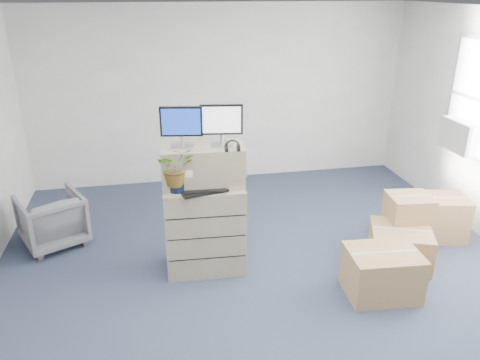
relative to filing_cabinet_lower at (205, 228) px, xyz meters
name	(u,v)px	position (x,y,z in m)	size (l,w,h in m)	color
ground	(274,303)	(0.60, -0.80, -0.51)	(7.00, 7.00, 0.00)	#263045
wall_back	(220,95)	(0.60, 2.71, 0.89)	(6.00, 0.02, 2.80)	silver
ac_unit	(461,136)	(3.47, 0.60, 0.69)	(0.24, 0.60, 0.40)	silver
filing_cabinet_lower	(205,228)	(0.00, 0.00, 0.00)	(0.87, 0.53, 1.02)	gray
filing_cabinet_upper	(203,166)	(0.00, 0.05, 0.73)	(0.87, 0.44, 0.44)	gray
monitor_left	(181,125)	(-0.20, 0.06, 1.19)	(0.44, 0.20, 0.43)	#99999E
monitor_right	(221,123)	(0.21, 0.04, 1.19)	(0.44, 0.20, 0.44)	#99999E
headphones	(232,147)	(0.29, -0.15, 0.99)	(0.15, 0.15, 0.02)	black
keyboard	(204,191)	(-0.02, -0.16, 0.52)	(0.49, 0.20, 0.03)	black
mouse	(234,187)	(0.31, -0.12, 0.52)	(0.09, 0.05, 0.03)	silver
water_bottle	(209,172)	(0.07, 0.07, 0.64)	(0.08, 0.08, 0.27)	gray
phone_dock	(196,183)	(-0.08, 0.01, 0.55)	(0.06, 0.05, 0.12)	silver
external_drive	(237,178)	(0.38, 0.10, 0.54)	(0.18, 0.14, 0.05)	black
tissue_box	(237,173)	(0.38, 0.07, 0.60)	(0.21, 0.10, 0.08)	#43A2E4
potted_plant	(176,171)	(-0.29, -0.11, 0.74)	(0.40, 0.44, 0.41)	#90A182
office_chair	(52,217)	(-1.80, 0.90, -0.15)	(0.71, 0.66, 0.73)	#58585C
cardboard_boxes	(407,239)	(2.34, -0.29, -0.23)	(2.02, 1.63, 0.73)	olive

